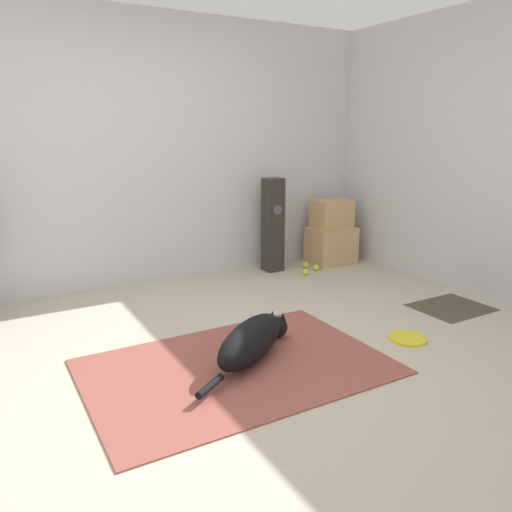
{
  "coord_description": "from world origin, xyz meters",
  "views": [
    {
      "loc": [
        -1.35,
        -2.6,
        1.49
      ],
      "look_at": [
        0.68,
        0.93,
        0.45
      ],
      "focal_mm": 35.0,
      "sensor_mm": 36.0,
      "label": 1
    }
  ],
  "objects_px": {
    "floor_speaker": "(273,225)",
    "cardboard_box_lower": "(331,245)",
    "tennis_ball_near_speaker": "(316,268)",
    "frisbee": "(408,338)",
    "tennis_ball_loose_on_carpet": "(306,265)",
    "tennis_ball_by_boxes": "(305,272)",
    "cardboard_box_upper": "(332,214)",
    "dog": "(252,340)"
  },
  "relations": [
    {
      "from": "tennis_ball_by_boxes",
      "to": "tennis_ball_loose_on_carpet",
      "type": "bearing_deg",
      "value": 53.71
    },
    {
      "from": "dog",
      "to": "tennis_ball_by_boxes",
      "type": "relative_size",
      "value": 14.63
    },
    {
      "from": "cardboard_box_upper",
      "to": "floor_speaker",
      "type": "bearing_deg",
      "value": 175.79
    },
    {
      "from": "tennis_ball_near_speaker",
      "to": "tennis_ball_loose_on_carpet",
      "type": "relative_size",
      "value": 1.0
    },
    {
      "from": "dog",
      "to": "tennis_ball_near_speaker",
      "type": "bearing_deg",
      "value": 42.76
    },
    {
      "from": "tennis_ball_near_speaker",
      "to": "dog",
      "type": "bearing_deg",
      "value": -137.24
    },
    {
      "from": "tennis_ball_by_boxes",
      "to": "floor_speaker",
      "type": "bearing_deg",
      "value": 120.73
    },
    {
      "from": "cardboard_box_lower",
      "to": "tennis_ball_loose_on_carpet",
      "type": "xyz_separation_m",
      "value": [
        -0.37,
        -0.04,
        -0.17
      ]
    },
    {
      "from": "tennis_ball_by_boxes",
      "to": "tennis_ball_loose_on_carpet",
      "type": "distance_m",
      "value": 0.29
    },
    {
      "from": "cardboard_box_lower",
      "to": "tennis_ball_by_boxes",
      "type": "relative_size",
      "value": 7.65
    },
    {
      "from": "dog",
      "to": "frisbee",
      "type": "height_order",
      "value": "dog"
    },
    {
      "from": "frisbee",
      "to": "cardboard_box_upper",
      "type": "height_order",
      "value": "cardboard_box_upper"
    },
    {
      "from": "cardboard_box_lower",
      "to": "tennis_ball_loose_on_carpet",
      "type": "relative_size",
      "value": 7.65
    },
    {
      "from": "floor_speaker",
      "to": "tennis_ball_near_speaker",
      "type": "xyz_separation_m",
      "value": [
        0.4,
        -0.26,
        -0.46
      ]
    },
    {
      "from": "floor_speaker",
      "to": "tennis_ball_loose_on_carpet",
      "type": "distance_m",
      "value": 0.6
    },
    {
      "from": "frisbee",
      "to": "tennis_ball_near_speaker",
      "type": "height_order",
      "value": "tennis_ball_near_speaker"
    },
    {
      "from": "frisbee",
      "to": "tennis_ball_near_speaker",
      "type": "bearing_deg",
      "value": 74.08
    },
    {
      "from": "dog",
      "to": "tennis_ball_by_boxes",
      "type": "height_order",
      "value": "dog"
    },
    {
      "from": "dog",
      "to": "tennis_ball_near_speaker",
      "type": "xyz_separation_m",
      "value": [
        1.66,
        1.53,
        -0.11
      ]
    },
    {
      "from": "cardboard_box_upper",
      "to": "cardboard_box_lower",
      "type": "bearing_deg",
      "value": -96.62
    },
    {
      "from": "frisbee",
      "to": "cardboard_box_lower",
      "type": "relative_size",
      "value": 0.54
    },
    {
      "from": "tennis_ball_near_speaker",
      "to": "cardboard_box_lower",
      "type": "bearing_deg",
      "value": 28.95
    },
    {
      "from": "dog",
      "to": "tennis_ball_by_boxes",
      "type": "distance_m",
      "value": 2.06
    },
    {
      "from": "dog",
      "to": "cardboard_box_lower",
      "type": "bearing_deg",
      "value": 40.73
    },
    {
      "from": "floor_speaker",
      "to": "tennis_ball_near_speaker",
      "type": "distance_m",
      "value": 0.66
    },
    {
      "from": "dog",
      "to": "cardboard_box_upper",
      "type": "height_order",
      "value": "cardboard_box_upper"
    },
    {
      "from": "cardboard_box_lower",
      "to": "cardboard_box_upper",
      "type": "xyz_separation_m",
      "value": [
        0.0,
        0.01,
        0.36
      ]
    },
    {
      "from": "tennis_ball_by_boxes",
      "to": "frisbee",
      "type": "bearing_deg",
      "value": -100.39
    },
    {
      "from": "frisbee",
      "to": "tennis_ball_by_boxes",
      "type": "xyz_separation_m",
      "value": [
        0.32,
        1.73,
        0.02
      ]
    },
    {
      "from": "dog",
      "to": "floor_speaker",
      "type": "relative_size",
      "value": 0.97
    },
    {
      "from": "cardboard_box_upper",
      "to": "dog",
      "type": "bearing_deg",
      "value": -139.12
    },
    {
      "from": "cardboard_box_upper",
      "to": "floor_speaker",
      "type": "xyz_separation_m",
      "value": [
        -0.74,
        0.05,
        -0.07
      ]
    },
    {
      "from": "tennis_ball_by_boxes",
      "to": "cardboard_box_upper",
      "type": "bearing_deg",
      "value": 27.35
    },
    {
      "from": "cardboard_box_upper",
      "to": "tennis_ball_near_speaker",
      "type": "xyz_separation_m",
      "value": [
        -0.34,
        -0.2,
        -0.53
      ]
    },
    {
      "from": "cardboard_box_lower",
      "to": "tennis_ball_by_boxes",
      "type": "bearing_deg",
      "value": -153.49
    },
    {
      "from": "tennis_ball_near_speaker",
      "to": "frisbee",
      "type": "bearing_deg",
      "value": -105.92
    },
    {
      "from": "tennis_ball_loose_on_carpet",
      "to": "tennis_ball_by_boxes",
      "type": "bearing_deg",
      "value": -126.29
    },
    {
      "from": "cardboard_box_upper",
      "to": "frisbee",
      "type": "bearing_deg",
      "value": -113.18
    },
    {
      "from": "frisbee",
      "to": "tennis_ball_loose_on_carpet",
      "type": "distance_m",
      "value": 2.02
    },
    {
      "from": "dog",
      "to": "tennis_ball_by_boxes",
      "type": "bearing_deg",
      "value": 44.87
    },
    {
      "from": "floor_speaker",
      "to": "cardboard_box_lower",
      "type": "bearing_deg",
      "value": -5.03
    },
    {
      "from": "cardboard_box_lower",
      "to": "tennis_ball_by_boxes",
      "type": "height_order",
      "value": "cardboard_box_lower"
    }
  ]
}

